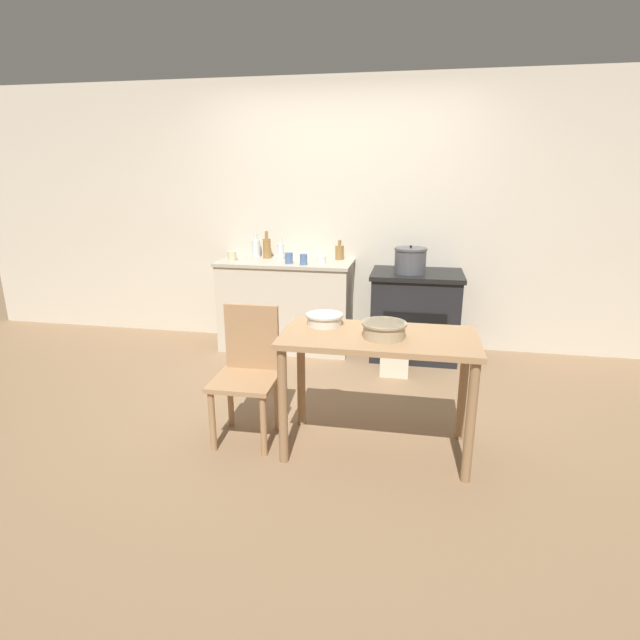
% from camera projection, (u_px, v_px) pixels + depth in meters
% --- Properties ---
extents(ground_plane, '(14.00, 14.00, 0.00)m').
position_uv_depth(ground_plane, '(310.00, 406.00, 3.75)').
color(ground_plane, '#896B4C').
extents(wall_back, '(8.00, 0.07, 2.55)m').
position_uv_depth(wall_back, '(343.00, 217.00, 4.88)').
color(wall_back, beige).
rests_on(wall_back, ground_plane).
extents(counter_cabinet, '(1.29, 0.58, 0.87)m').
position_uv_depth(counter_cabinet, '(286.00, 305.00, 4.92)').
color(counter_cabinet, beige).
rests_on(counter_cabinet, ground_plane).
extents(stove, '(0.83, 0.62, 0.81)m').
position_uv_depth(stove, '(415.00, 314.00, 4.68)').
color(stove, black).
rests_on(stove, ground_plane).
extents(work_table, '(1.16, 0.58, 0.76)m').
position_uv_depth(work_table, '(378.00, 355.00, 2.99)').
color(work_table, '#A87F56').
rests_on(work_table, ground_plane).
extents(chair, '(0.41, 0.41, 0.87)m').
position_uv_depth(chair, '(248.00, 370.00, 3.23)').
color(chair, '#A87F56').
rests_on(chair, ground_plane).
extents(flour_sack, '(0.24, 0.17, 0.35)m').
position_uv_depth(flour_sack, '(395.00, 356.00, 4.29)').
color(flour_sack, beige).
rests_on(flour_sack, ground_plane).
extents(stock_pot, '(0.29, 0.29, 0.25)m').
position_uv_depth(stock_pot, '(410.00, 260.00, 4.50)').
color(stock_pot, '#4C4C51').
rests_on(stock_pot, stove).
extents(mixing_bowl_large, '(0.26, 0.26, 0.09)m').
position_uv_depth(mixing_bowl_large, '(384.00, 329.00, 2.90)').
color(mixing_bowl_large, tan).
rests_on(mixing_bowl_large, work_table).
extents(mixing_bowl_small, '(0.24, 0.24, 0.07)m').
position_uv_depth(mixing_bowl_small, '(325.00, 319.00, 3.15)').
color(mixing_bowl_small, silver).
rests_on(mixing_bowl_small, work_table).
extents(bottle_far_left, '(0.06, 0.06, 0.20)m').
position_uv_depth(bottle_far_left, '(281.00, 251.00, 4.89)').
color(bottle_far_left, silver).
rests_on(bottle_far_left, counter_cabinet).
extents(bottle_left, '(0.08, 0.08, 0.19)m').
position_uv_depth(bottle_left, '(340.00, 252.00, 4.85)').
color(bottle_left, olive).
rests_on(bottle_left, counter_cabinet).
extents(bottle_mid_left, '(0.08, 0.08, 0.27)m').
position_uv_depth(bottle_mid_left, '(267.00, 248.00, 4.92)').
color(bottle_mid_left, olive).
rests_on(bottle_mid_left, counter_cabinet).
extents(bottle_center_left, '(0.08, 0.08, 0.23)m').
position_uv_depth(bottle_center_left, '(256.00, 248.00, 5.02)').
color(bottle_center_left, silver).
rests_on(bottle_center_left, counter_cabinet).
extents(cup_center, '(0.07, 0.07, 0.10)m').
position_uv_depth(cup_center, '(289.00, 258.00, 4.65)').
color(cup_center, '#4C6B99').
rests_on(cup_center, counter_cabinet).
extents(cup_center_right, '(0.07, 0.07, 0.10)m').
position_uv_depth(cup_center_right, '(304.00, 259.00, 4.58)').
color(cup_center_right, '#4C6B99').
rests_on(cup_center_right, counter_cabinet).
extents(cup_mid_right, '(0.09, 0.09, 0.08)m').
position_uv_depth(cup_mid_right, '(321.00, 260.00, 4.63)').
color(cup_mid_right, silver).
rests_on(cup_mid_right, counter_cabinet).
extents(cup_right, '(0.09, 0.09, 0.09)m').
position_uv_depth(cup_right, '(232.00, 256.00, 4.80)').
color(cup_right, beige).
rests_on(cup_right, counter_cabinet).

